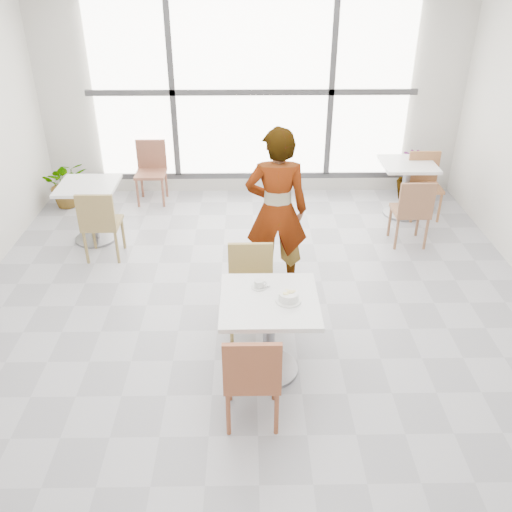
{
  "coord_description": "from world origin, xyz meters",
  "views": [
    {
      "loc": [
        -0.06,
        -4.21,
        3.22
      ],
      "look_at": [
        0.0,
        -0.3,
        1.0
      ],
      "focal_mm": 38.0,
      "sensor_mm": 36.0,
      "label": 1
    }
  ],
  "objects_px": {
    "bg_table_right": "(406,181)",
    "bg_table_left": "(91,204)",
    "plant_right": "(411,176)",
    "person": "(277,211)",
    "bg_chair_left_near": "(100,221)",
    "bg_chair_right_far": "(424,180)",
    "main_table": "(269,322)",
    "chair_far": "(251,284)",
    "chair_near": "(252,374)",
    "plant_left": "(66,183)",
    "oatmeal_bowl": "(289,297)",
    "bg_chair_left_far": "(151,167)",
    "bg_chair_right_near": "(413,209)",
    "coffee_cup": "(259,284)"
  },
  "relations": [
    {
      "from": "bg_table_right",
      "to": "bg_table_left",
      "type": "bearing_deg",
      "value": -170.37
    },
    {
      "from": "plant_right",
      "to": "person",
      "type": "bearing_deg",
      "value": -132.15
    },
    {
      "from": "bg_chair_left_near",
      "to": "bg_chair_right_far",
      "type": "xyz_separation_m",
      "value": [
        4.09,
        1.2,
        0.0
      ]
    },
    {
      "from": "main_table",
      "to": "chair_far",
      "type": "xyz_separation_m",
      "value": [
        -0.15,
        0.63,
        -0.02
      ]
    },
    {
      "from": "bg_table_right",
      "to": "main_table",
      "type": "bearing_deg",
      "value": -121.71
    },
    {
      "from": "chair_near",
      "to": "bg_chair_right_far",
      "type": "xyz_separation_m",
      "value": [
        2.36,
        3.81,
        0.0
      ]
    },
    {
      "from": "bg_table_left",
      "to": "plant_left",
      "type": "distance_m",
      "value": 1.25
    },
    {
      "from": "bg_table_left",
      "to": "bg_table_right",
      "type": "distance_m",
      "value": 4.14
    },
    {
      "from": "chair_near",
      "to": "oatmeal_bowl",
      "type": "relative_size",
      "value": 4.14
    },
    {
      "from": "chair_near",
      "to": "bg_chair_left_far",
      "type": "xyz_separation_m",
      "value": [
        -1.41,
        4.37,
        0.0
      ]
    },
    {
      "from": "bg_chair_left_far",
      "to": "bg_chair_right_far",
      "type": "bearing_deg",
      "value": -8.48
    },
    {
      "from": "main_table",
      "to": "chair_far",
      "type": "bearing_deg",
      "value": 103.28
    },
    {
      "from": "chair_near",
      "to": "plant_left",
      "type": "bearing_deg",
      "value": -58.17
    },
    {
      "from": "oatmeal_bowl",
      "to": "bg_table_right",
      "type": "bearing_deg",
      "value": 60.55
    },
    {
      "from": "plant_left",
      "to": "oatmeal_bowl",
      "type": "bearing_deg",
      "value": -51.17
    },
    {
      "from": "chair_near",
      "to": "person",
      "type": "distance_m",
      "value": 2.08
    },
    {
      "from": "person",
      "to": "main_table",
      "type": "bearing_deg",
      "value": 84.93
    },
    {
      "from": "oatmeal_bowl",
      "to": "bg_chair_left_near",
      "type": "xyz_separation_m",
      "value": [
        -2.03,
        2.02,
        -0.29
      ]
    },
    {
      "from": "chair_near",
      "to": "bg_chair_right_far",
      "type": "height_order",
      "value": "same"
    },
    {
      "from": "bg_chair_right_far",
      "to": "plant_right",
      "type": "xyz_separation_m",
      "value": [
        -0.01,
        0.51,
        -0.14
      ]
    },
    {
      "from": "main_table",
      "to": "bg_chair_right_near",
      "type": "bearing_deg",
      "value": 51.47
    },
    {
      "from": "bg_chair_right_far",
      "to": "bg_chair_left_far",
      "type": "bearing_deg",
      "value": 171.52
    },
    {
      "from": "person",
      "to": "bg_chair_left_far",
      "type": "xyz_separation_m",
      "value": [
        -1.68,
        2.35,
        -0.38
      ]
    },
    {
      "from": "coffee_cup",
      "to": "plant_right",
      "type": "xyz_separation_m",
      "value": [
        2.28,
        3.52,
        -0.42
      ]
    },
    {
      "from": "oatmeal_bowl",
      "to": "coffee_cup",
      "type": "relative_size",
      "value": 1.32
    },
    {
      "from": "bg_table_right",
      "to": "bg_chair_left_near",
      "type": "height_order",
      "value": "bg_chair_left_near"
    },
    {
      "from": "chair_far",
      "to": "bg_chair_left_near",
      "type": "bearing_deg",
      "value": 141.68
    },
    {
      "from": "plant_right",
      "to": "coffee_cup",
      "type": "bearing_deg",
      "value": -122.87
    },
    {
      "from": "chair_far",
      "to": "coffee_cup",
      "type": "bearing_deg",
      "value": -81.21
    },
    {
      "from": "main_table",
      "to": "bg_chair_left_far",
      "type": "distance_m",
      "value": 4.07
    },
    {
      "from": "bg_chair_right_far",
      "to": "main_table",
      "type": "bearing_deg",
      "value": -124.72
    },
    {
      "from": "main_table",
      "to": "person",
      "type": "height_order",
      "value": "person"
    },
    {
      "from": "bg_chair_left_near",
      "to": "plant_right",
      "type": "relative_size",
      "value": 1.21
    },
    {
      "from": "person",
      "to": "bg_chair_right_far",
      "type": "xyz_separation_m",
      "value": [
        2.09,
        1.78,
        -0.38
      ]
    },
    {
      "from": "bg_chair_right_far",
      "to": "plant_left",
      "type": "relative_size",
      "value": 1.3
    },
    {
      "from": "chair_near",
      "to": "bg_chair_left_far",
      "type": "height_order",
      "value": "same"
    },
    {
      "from": "bg_table_left",
      "to": "plant_left",
      "type": "bearing_deg",
      "value": 120.75
    },
    {
      "from": "bg_table_right",
      "to": "person",
      "type": "bearing_deg",
      "value": -136.0
    },
    {
      "from": "chair_far",
      "to": "bg_chair_left_far",
      "type": "distance_m",
      "value": 3.43
    },
    {
      "from": "chair_near",
      "to": "oatmeal_bowl",
      "type": "xyz_separation_m",
      "value": [
        0.3,
        0.59,
        0.29
      ]
    },
    {
      "from": "person",
      "to": "bg_table_right",
      "type": "height_order",
      "value": "person"
    },
    {
      "from": "chair_far",
      "to": "plant_right",
      "type": "bearing_deg",
      "value": 52.63
    },
    {
      "from": "chair_far",
      "to": "bg_chair_left_far",
      "type": "xyz_separation_m",
      "value": [
        -1.41,
        3.13,
        0.0
      ]
    },
    {
      "from": "bg_chair_left_far",
      "to": "plant_left",
      "type": "relative_size",
      "value": 1.3
    },
    {
      "from": "oatmeal_bowl",
      "to": "plant_left",
      "type": "distance_m",
      "value": 4.64
    },
    {
      "from": "main_table",
      "to": "bg_table_left",
      "type": "relative_size",
      "value": 1.07
    },
    {
      "from": "coffee_cup",
      "to": "bg_chair_left_near",
      "type": "height_order",
      "value": "bg_chair_left_near"
    },
    {
      "from": "main_table",
      "to": "coffee_cup",
      "type": "height_order",
      "value": "coffee_cup"
    },
    {
      "from": "bg_chair_left_near",
      "to": "person",
      "type": "bearing_deg",
      "value": 163.71
    },
    {
      "from": "chair_far",
      "to": "bg_chair_right_near",
      "type": "distance_m",
      "value": 2.56
    }
  ]
}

